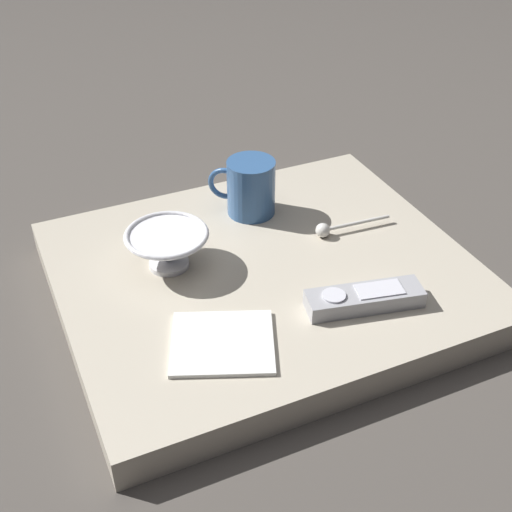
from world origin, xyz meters
TOP-DOWN VIEW (x-y plane):
  - ground_plane at (0.00, 0.00)m, footprint 6.00×6.00m
  - table at (0.00, 0.00)m, footprint 0.61×0.52m
  - cereal_bowl at (0.13, -0.06)m, footprint 0.13×0.13m
  - coffee_mug at (-0.04, -0.15)m, footprint 0.10×0.09m
  - teaspoon at (-0.13, -0.03)m, footprint 0.13×0.02m
  - tv_remote_near at (-0.09, 0.14)m, footprint 0.17×0.08m
  - folded_napkin at (0.12, 0.13)m, footprint 0.17×0.16m

SIDE VIEW (x-z plane):
  - ground_plane at x=0.00m, z-range 0.00..0.00m
  - table at x=0.00m, z-range 0.00..0.05m
  - folded_napkin at x=0.12m, z-range 0.05..0.06m
  - teaspoon at x=-0.13m, z-range 0.05..0.07m
  - tv_remote_near at x=-0.09m, z-range 0.05..0.08m
  - cereal_bowl at x=0.13m, z-range 0.05..0.11m
  - coffee_mug at x=-0.04m, z-range 0.05..0.14m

